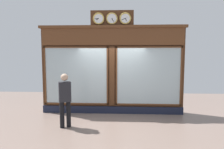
# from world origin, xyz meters

# --- Properties ---
(ground_plane) EXTENTS (14.00, 14.00, 0.00)m
(ground_plane) POSITION_xyz_m (0.00, 2.80, 0.00)
(ground_plane) COLOR #7A665B
(shop_facade) EXTENTS (5.50, 0.42, 3.89)m
(shop_facade) POSITION_xyz_m (0.00, -0.12, 1.70)
(shop_facade) COLOR #4C2B16
(shop_facade) RESTS_ON ground_plane
(pedestrian) EXTENTS (0.42, 0.34, 1.69)m
(pedestrian) POSITION_xyz_m (1.38, 1.59, 0.93)
(pedestrian) COLOR black
(pedestrian) RESTS_ON ground_plane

